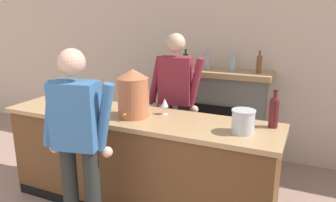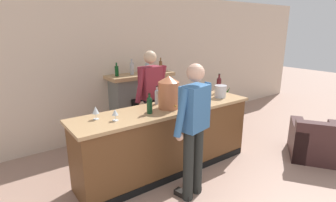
{
  "view_description": "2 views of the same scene",
  "coord_description": "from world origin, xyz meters",
  "px_view_note": "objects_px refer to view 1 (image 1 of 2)",
  "views": [
    {
      "loc": [
        1.64,
        -0.11,
        1.98
      ],
      "look_at": [
        0.25,
        2.98,
        1.05
      ],
      "focal_mm": 35.0,
      "sensor_mm": 36.0,
      "label": 1
    },
    {
      "loc": [
        -2.02,
        -0.39,
        2.1
      ],
      "look_at": [
        0.29,
        2.8,
        1.0
      ],
      "focal_mm": 28.0,
      "sensor_mm": 36.0,
      "label": 2
    }
  ],
  "objects_px": {
    "person_bartender": "(175,103)",
    "wine_glass_near_bucket": "(62,92)",
    "person_customer": "(78,144)",
    "wine_bottle_burgundy_dark": "(101,101)",
    "ice_bucket_steel": "(243,121)",
    "wine_bottle_merlot_tall": "(146,97)",
    "copper_dispenser": "(133,93)",
    "wine_bottle_rose_blush": "(274,111)",
    "wine_glass_front_left": "(63,98)",
    "wine_glass_front_right": "(165,103)",
    "fireplace_stone": "(219,114)"
  },
  "relations": [
    {
      "from": "ice_bucket_steel",
      "to": "fireplace_stone",
      "type": "bearing_deg",
      "value": 111.8
    },
    {
      "from": "person_customer",
      "to": "wine_bottle_rose_blush",
      "type": "xyz_separation_m",
      "value": [
        1.39,
        0.92,
        0.2
      ]
    },
    {
      "from": "person_customer",
      "to": "wine_glass_front_right",
      "type": "bearing_deg",
      "value": 67.46
    },
    {
      "from": "wine_glass_near_bucket",
      "to": "fireplace_stone",
      "type": "bearing_deg",
      "value": 43.94
    },
    {
      "from": "person_customer",
      "to": "wine_glass_front_left",
      "type": "bearing_deg",
      "value": 137.98
    },
    {
      "from": "ice_bucket_steel",
      "to": "wine_glass_near_bucket",
      "type": "relative_size",
      "value": 1.2
    },
    {
      "from": "copper_dispenser",
      "to": "wine_bottle_merlot_tall",
      "type": "relative_size",
      "value": 1.69
    },
    {
      "from": "ice_bucket_steel",
      "to": "wine_glass_near_bucket",
      "type": "bearing_deg",
      "value": 175.58
    },
    {
      "from": "copper_dispenser",
      "to": "wine_glass_front_right",
      "type": "height_order",
      "value": "copper_dispenser"
    },
    {
      "from": "wine_bottle_rose_blush",
      "to": "fireplace_stone",
      "type": "bearing_deg",
      "value": 122.47
    },
    {
      "from": "ice_bucket_steel",
      "to": "wine_glass_front_right",
      "type": "bearing_deg",
      "value": 166.19
    },
    {
      "from": "wine_bottle_merlot_tall",
      "to": "copper_dispenser",
      "type": "bearing_deg",
      "value": -87.2
    },
    {
      "from": "ice_bucket_steel",
      "to": "wine_bottle_burgundy_dark",
      "type": "bearing_deg",
      "value": -178.48
    },
    {
      "from": "wine_bottle_burgundy_dark",
      "to": "ice_bucket_steel",
      "type": "bearing_deg",
      "value": 1.52
    },
    {
      "from": "fireplace_stone",
      "to": "person_customer",
      "type": "relative_size",
      "value": 0.9
    },
    {
      "from": "person_customer",
      "to": "ice_bucket_steel",
      "type": "bearing_deg",
      "value": 29.88
    },
    {
      "from": "person_customer",
      "to": "person_bartender",
      "type": "xyz_separation_m",
      "value": [
        0.27,
        1.38,
        0.02
      ]
    },
    {
      "from": "wine_glass_front_right",
      "to": "wine_bottle_rose_blush",
      "type": "bearing_deg",
      "value": 2.37
    },
    {
      "from": "wine_glass_near_bucket",
      "to": "copper_dispenser",
      "type": "bearing_deg",
      "value": -8.61
    },
    {
      "from": "fireplace_stone",
      "to": "wine_glass_near_bucket",
      "type": "xyz_separation_m",
      "value": [
        -1.45,
        -1.4,
        0.48
      ]
    },
    {
      "from": "fireplace_stone",
      "to": "ice_bucket_steel",
      "type": "bearing_deg",
      "value": -68.2
    },
    {
      "from": "person_bartender",
      "to": "wine_glass_front_right",
      "type": "xyz_separation_m",
      "value": [
        0.1,
        -0.5,
        0.13
      ]
    },
    {
      "from": "wine_glass_front_left",
      "to": "wine_bottle_rose_blush",
      "type": "bearing_deg",
      "value": 7.31
    },
    {
      "from": "person_bartender",
      "to": "wine_bottle_burgundy_dark",
      "type": "distance_m",
      "value": 0.9
    },
    {
      "from": "copper_dispenser",
      "to": "wine_glass_front_left",
      "type": "distance_m",
      "value": 0.85
    },
    {
      "from": "person_customer",
      "to": "copper_dispenser",
      "type": "relative_size",
      "value": 3.65
    },
    {
      "from": "copper_dispenser",
      "to": "wine_glass_near_bucket",
      "type": "xyz_separation_m",
      "value": [
        -1.02,
        0.15,
        -0.12
      ]
    },
    {
      "from": "wine_glass_front_left",
      "to": "copper_dispenser",
      "type": "bearing_deg",
      "value": 2.32
    },
    {
      "from": "wine_glass_near_bucket",
      "to": "wine_bottle_merlot_tall",
      "type": "bearing_deg",
      "value": 7.08
    },
    {
      "from": "person_bartender",
      "to": "wine_glass_front_left",
      "type": "distance_m",
      "value": 1.23
    },
    {
      "from": "wine_bottle_rose_blush",
      "to": "wine_glass_front_right",
      "type": "relative_size",
      "value": 2.1
    },
    {
      "from": "fireplace_stone",
      "to": "wine_bottle_burgundy_dark",
      "type": "bearing_deg",
      "value": -116.05
    },
    {
      "from": "copper_dispenser",
      "to": "wine_bottle_merlot_tall",
      "type": "height_order",
      "value": "copper_dispenser"
    },
    {
      "from": "copper_dispenser",
      "to": "wine_bottle_rose_blush",
      "type": "distance_m",
      "value": 1.29
    },
    {
      "from": "ice_bucket_steel",
      "to": "wine_glass_near_bucket",
      "type": "distance_m",
      "value": 2.08
    },
    {
      "from": "wine_bottle_rose_blush",
      "to": "wine_bottle_burgundy_dark",
      "type": "height_order",
      "value": "wine_bottle_rose_blush"
    },
    {
      "from": "copper_dispenser",
      "to": "wine_bottle_rose_blush",
      "type": "bearing_deg",
      "value": 10.56
    },
    {
      "from": "person_bartender",
      "to": "wine_bottle_rose_blush",
      "type": "distance_m",
      "value": 1.23
    },
    {
      "from": "person_customer",
      "to": "person_bartender",
      "type": "bearing_deg",
      "value": 79.11
    },
    {
      "from": "copper_dispenser",
      "to": "wine_glass_near_bucket",
      "type": "distance_m",
      "value": 1.04
    },
    {
      "from": "wine_bottle_merlot_tall",
      "to": "wine_bottle_burgundy_dark",
      "type": "xyz_separation_m",
      "value": [
        -0.33,
        -0.32,
        0.0
      ]
    },
    {
      "from": "wine_bottle_burgundy_dark",
      "to": "wine_glass_front_left",
      "type": "bearing_deg",
      "value": 178.96
    },
    {
      "from": "ice_bucket_steel",
      "to": "wine_bottle_burgundy_dark",
      "type": "relative_size",
      "value": 0.71
    },
    {
      "from": "person_bartender",
      "to": "wine_bottle_burgundy_dark",
      "type": "bearing_deg",
      "value": -123.49
    },
    {
      "from": "wine_bottle_merlot_tall",
      "to": "wine_bottle_rose_blush",
      "type": "distance_m",
      "value": 1.28
    },
    {
      "from": "person_customer",
      "to": "ice_bucket_steel",
      "type": "relative_size",
      "value": 8.57
    },
    {
      "from": "copper_dispenser",
      "to": "ice_bucket_steel",
      "type": "distance_m",
      "value": 1.06
    },
    {
      "from": "person_bartender",
      "to": "wine_glass_near_bucket",
      "type": "relative_size",
      "value": 10.5
    },
    {
      "from": "wine_bottle_merlot_tall",
      "to": "wine_glass_front_right",
      "type": "bearing_deg",
      "value": -18.44
    },
    {
      "from": "ice_bucket_steel",
      "to": "wine_bottle_merlot_tall",
      "type": "height_order",
      "value": "wine_bottle_merlot_tall"
    }
  ]
}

